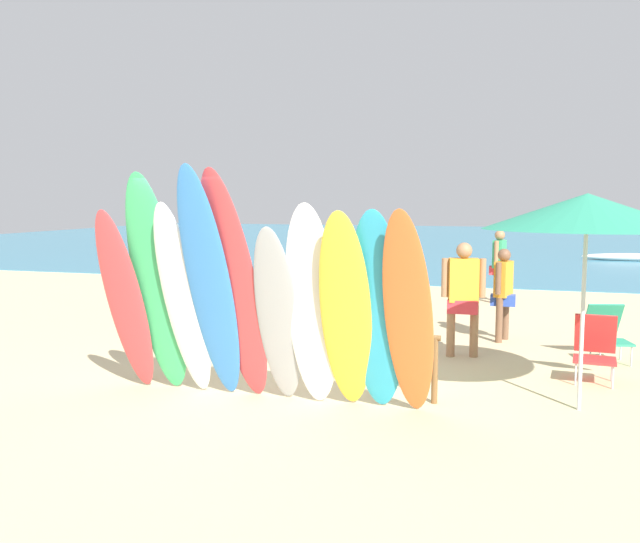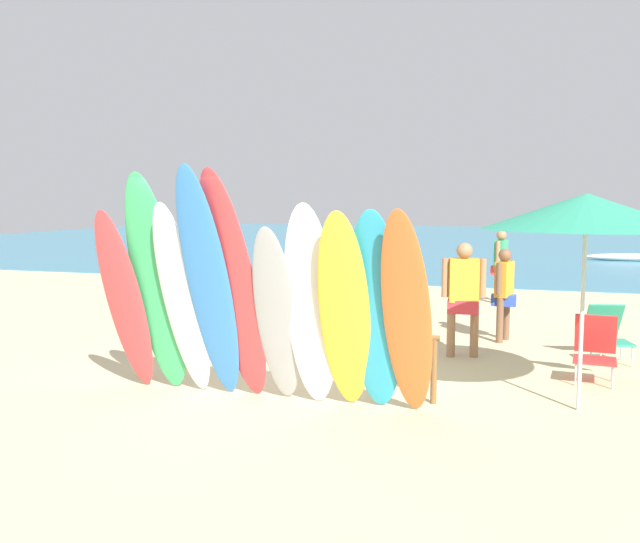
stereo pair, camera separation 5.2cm
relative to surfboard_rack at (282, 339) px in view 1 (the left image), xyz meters
name	(u,v)px [view 1 (the left image)]	position (x,y,z in m)	size (l,w,h in m)	color
ground	(432,271)	(0.00, 14.00, -0.62)	(60.00, 60.00, 0.00)	#D3BC8C
ocean_water	(470,241)	(0.00, 30.24, -0.61)	(60.00, 40.00, 0.02)	teal
surfboard_rack	(282,339)	(0.00, 0.00, 0.00)	(3.75, 0.07, 0.78)	brown
surfboard_red_0	(126,302)	(-1.66, -0.70, 0.47)	(0.47, 0.08, 2.31)	#D13D42
surfboard_green_1	(158,287)	(-1.24, -0.68, 0.67)	(0.57, 0.07, 2.71)	#38B266
surfboard_white_2	(183,302)	(-0.90, -0.72, 0.51)	(0.47, 0.08, 2.41)	white
surfboard_blue_3	(210,288)	(-0.52, -0.83, 0.70)	(0.50, 0.07, 2.85)	#337AD1
surfboard_red_4	(235,290)	(-0.25, -0.76, 0.68)	(0.56, 0.06, 2.78)	#D13D42
surfboard_grey_5	(278,317)	(0.21, -0.67, 0.39)	(0.47, 0.07, 2.17)	#999EA3
surfboard_white_6	(312,308)	(0.60, -0.69, 0.51)	(0.56, 0.06, 2.37)	white
surfboard_yellow_7	(346,314)	(0.98, -0.73, 0.47)	(0.54, 0.08, 2.36)	yellow
surfboard_teal_8	(377,314)	(1.30, -0.66, 0.48)	(0.57, 0.08, 2.32)	#289EC6
surfboard_orange_9	(409,317)	(1.64, -0.76, 0.48)	(0.49, 0.06, 2.38)	orange
beachgoer_midbeach	(499,261)	(2.24, 7.85, 0.30)	(0.42, 0.60, 1.61)	#9E704C
beachgoer_photographing	(235,270)	(-2.60, 4.52, 0.30)	(0.45, 0.46, 1.60)	#9E704C
beachgoer_strolling	(503,288)	(2.44, 3.67, 0.24)	(0.39, 0.54, 1.50)	brown
beachgoer_near_rack	(463,291)	(1.92, 2.37, 0.34)	(0.62, 0.30, 1.66)	#9E704C
beachgoer_by_water	(299,258)	(-1.97, 6.56, 0.37)	(0.45, 0.53, 1.72)	#9E704C
beach_chair_red	(595,346)	(3.63, 1.58, -0.19)	(0.56, 0.71, 0.83)	#B7B7BC
beach_chair_blue	(606,331)	(3.89, 2.77, -0.20)	(0.66, 0.82, 0.80)	#B7B7BC
beach_umbrella	(587,212)	(3.35, 0.22, 1.53)	(2.17, 2.17, 2.34)	silver
distant_boat	(637,258)	(6.80, 19.64, -0.48)	(3.84, 0.62, 0.31)	silver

